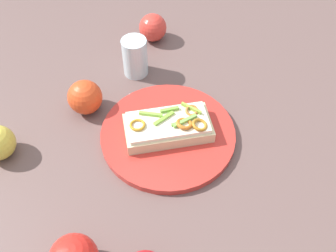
{
  "coord_description": "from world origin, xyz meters",
  "views": [
    {
      "loc": [
        -0.43,
        -0.27,
        0.66
      ],
      "look_at": [
        0.0,
        0.0,
        0.04
      ],
      "focal_mm": 40.61,
      "sensor_mm": 36.0,
      "label": 1
    }
  ],
  "objects_px": {
    "apple_4": "(85,97)",
    "drinking_glass": "(135,57)",
    "plate": "(168,134)",
    "sandwich": "(169,126)",
    "apple_2": "(153,28)"
  },
  "relations": [
    {
      "from": "plate",
      "to": "apple_2",
      "type": "xyz_separation_m",
      "value": [
        0.27,
        0.22,
        0.03
      ]
    },
    {
      "from": "apple_2",
      "to": "drinking_glass",
      "type": "distance_m",
      "value": 0.14
    },
    {
      "from": "plate",
      "to": "sandwich",
      "type": "height_order",
      "value": "sandwich"
    },
    {
      "from": "apple_4",
      "to": "plate",
      "type": "bearing_deg",
      "value": -81.25
    },
    {
      "from": "plate",
      "to": "drinking_glass",
      "type": "height_order",
      "value": "drinking_glass"
    },
    {
      "from": "apple_4",
      "to": "sandwich",
      "type": "bearing_deg",
      "value": -81.1
    },
    {
      "from": "apple_2",
      "to": "apple_4",
      "type": "height_order",
      "value": "apple_4"
    },
    {
      "from": "sandwich",
      "to": "apple_2",
      "type": "xyz_separation_m",
      "value": [
        0.27,
        0.22,
        0.0
      ]
    },
    {
      "from": "drinking_glass",
      "to": "apple_4",
      "type": "bearing_deg",
      "value": 172.18
    },
    {
      "from": "plate",
      "to": "apple_4",
      "type": "xyz_separation_m",
      "value": [
        -0.03,
        0.2,
        0.03
      ]
    },
    {
      "from": "apple_2",
      "to": "sandwich",
      "type": "bearing_deg",
      "value": -140.69
    },
    {
      "from": "apple_4",
      "to": "drinking_glass",
      "type": "height_order",
      "value": "drinking_glass"
    },
    {
      "from": "plate",
      "to": "sandwich",
      "type": "bearing_deg",
      "value": -56.93
    },
    {
      "from": "apple_4",
      "to": "apple_2",
      "type": "bearing_deg",
      "value": 3.11
    },
    {
      "from": "plate",
      "to": "apple_4",
      "type": "bearing_deg",
      "value": 98.75
    }
  ]
}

